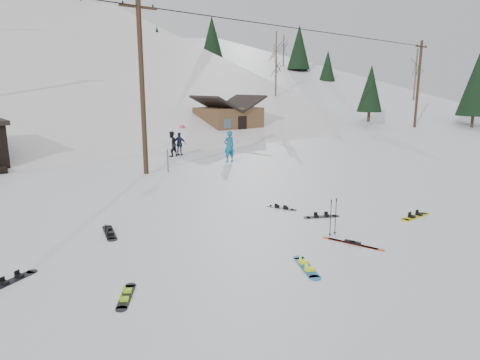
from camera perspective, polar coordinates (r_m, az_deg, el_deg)
ground at (r=11.40m, az=10.87°, el=-11.63°), size 200.00×200.00×0.00m
ridge_right at (r=74.65m, az=0.63°, el=0.44°), size 45.66×93.98×54.59m
treeline_right at (r=65.78m, az=3.73°, el=8.47°), size 20.00×60.00×10.00m
utility_pole at (r=22.98m, az=-12.94°, el=12.37°), size 2.00×0.26×9.00m
utility_pole_right at (r=48.21m, az=22.66°, el=11.65°), size 2.00×0.26×9.00m
trail_sign at (r=23.34m, az=-9.64°, el=4.11°), size 0.50×0.09×1.85m
cabin at (r=38.47m, az=-1.57°, el=7.84°), size 5.39×4.40×3.77m
hero_snowboard at (r=11.41m, az=8.84°, el=-11.36°), size 0.87×1.41×0.11m
hero_skis at (r=13.27m, az=14.79°, el=-8.15°), size 0.61×1.85×0.10m
ski_poles at (r=13.70m, az=12.31°, el=-4.82°), size 0.33×0.09×1.18m
board_scatter_a at (r=11.92m, az=-28.10°, el=-11.71°), size 1.26×0.78×0.10m
board_scatter_b at (r=14.35m, az=-17.00°, el=-6.70°), size 0.64×1.58×0.11m
board_scatter_c at (r=10.20m, az=-14.94°, el=-14.72°), size 0.87×1.15×0.09m
board_scatter_d at (r=15.64m, az=10.81°, el=-4.79°), size 1.21×0.76×0.09m
board_scatter_e at (r=16.61m, az=22.34°, el=-4.50°), size 1.61×0.34×0.11m
board_scatter_f at (r=16.54m, az=5.52°, el=-3.67°), size 0.58×1.22×0.09m
skier_teal at (r=26.27m, az=-1.46°, el=4.50°), size 0.74×0.52×1.91m
skier_dark at (r=28.64m, az=-9.13°, el=4.77°), size 0.88×0.72×1.67m
skier_pink at (r=35.00m, az=-7.74°, el=6.08°), size 1.07×0.72×1.53m
skier_navy at (r=29.03m, az=-8.05°, el=4.78°), size 0.85×0.95×1.54m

